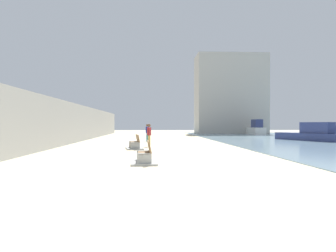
% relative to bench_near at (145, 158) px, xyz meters
% --- Properties ---
extents(ground_plane, '(120.00, 120.00, 0.00)m').
position_rel_bench_near_xyz_m(ground_plane, '(0.66, 14.56, -0.23)').
color(ground_plane, beige).
extents(seawall, '(0.80, 64.00, 3.53)m').
position_rel_bench_near_xyz_m(seawall, '(-6.84, 14.56, 1.53)').
color(seawall, '#9E9E99').
rests_on(seawall, ground).
extents(bench_near, '(1.18, 2.14, 0.98)m').
position_rel_bench_near_xyz_m(bench_near, '(0.00, 0.00, 0.00)').
color(bench_near, '#9E9E99').
rests_on(bench_near, ground).
extents(bench_far, '(1.37, 2.23, 0.98)m').
position_rel_bench_near_xyz_m(bench_far, '(-0.82, 8.14, 0.00)').
color(bench_far, '#9E9E99').
rests_on(bench_far, ground).
extents(person_walking, '(0.30, 0.49, 1.69)m').
position_rel_bench_near_xyz_m(person_walking, '(-0.08, 17.40, 0.75)').
color(person_walking, teal).
rests_on(person_walking, ground).
extents(person_standing, '(0.31, 0.48, 1.71)m').
position_rel_bench_near_xyz_m(person_standing, '(0.14, 10.14, 0.76)').
color(person_standing, gold).
rests_on(person_standing, ground).
extents(boat_nearest, '(1.95, 6.64, 2.36)m').
position_rel_bench_near_xyz_m(boat_nearest, '(16.81, 36.59, 0.67)').
color(boat_nearest, white).
rests_on(boat_nearest, water_bay).
extents(boat_far_right, '(4.06, 7.78, 1.83)m').
position_rel_bench_near_xyz_m(boat_far_right, '(16.08, 17.44, 0.46)').
color(boat_far_right, navy).
rests_on(boat_far_right, water_bay).
extents(harbor_building, '(12.00, 6.00, 13.70)m').
position_rel_bench_near_xyz_m(harbor_building, '(14.22, 42.56, 6.61)').
color(harbor_building, '#ADAAA3').
rests_on(harbor_building, ground).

